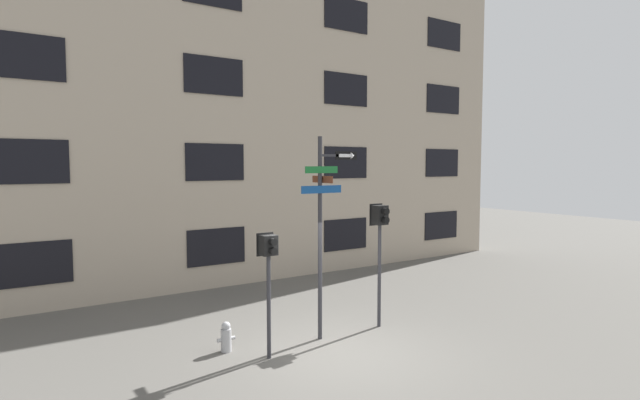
# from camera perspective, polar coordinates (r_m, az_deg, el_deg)

# --- Properties ---
(ground_plane) EXTENTS (60.00, 60.00, 0.00)m
(ground_plane) POSITION_cam_1_polar(r_m,az_deg,el_deg) (10.26, 2.02, -17.14)
(ground_plane) COLOR #595651
(building_facade) EXTENTS (24.00, 0.63, 12.63)m
(building_facade) POSITION_cam_1_polar(r_m,az_deg,el_deg) (15.63, -12.45, 13.54)
(building_facade) COLOR tan
(building_facade) RESTS_ON ground_plane
(street_sign_pole) EXTENTS (1.44, 0.75, 4.30)m
(street_sign_pole) POSITION_cam_1_polar(r_m,az_deg,el_deg) (10.51, 0.38, -2.26)
(street_sign_pole) COLOR #2D2D33
(street_sign_pole) RESTS_ON ground_plane
(pedestrian_signal_left) EXTENTS (0.35, 0.40, 2.41)m
(pedestrian_signal_left) POSITION_cam_1_polar(r_m,az_deg,el_deg) (9.56, -5.89, -6.98)
(pedestrian_signal_left) COLOR #2D2D33
(pedestrian_signal_left) RESTS_ON ground_plane
(pedestrian_signal_right) EXTENTS (0.36, 0.40, 2.82)m
(pedestrian_signal_right) POSITION_cam_1_polar(r_m,az_deg,el_deg) (11.40, 6.87, -3.51)
(pedestrian_signal_right) COLOR #2D2D33
(pedestrian_signal_right) RESTS_ON ground_plane
(fire_hydrant) EXTENTS (0.37, 0.21, 0.60)m
(fire_hydrant) POSITION_cam_1_polar(r_m,az_deg,el_deg) (10.43, -10.68, -15.15)
(fire_hydrant) COLOR #A5A5A8
(fire_hydrant) RESTS_ON ground_plane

